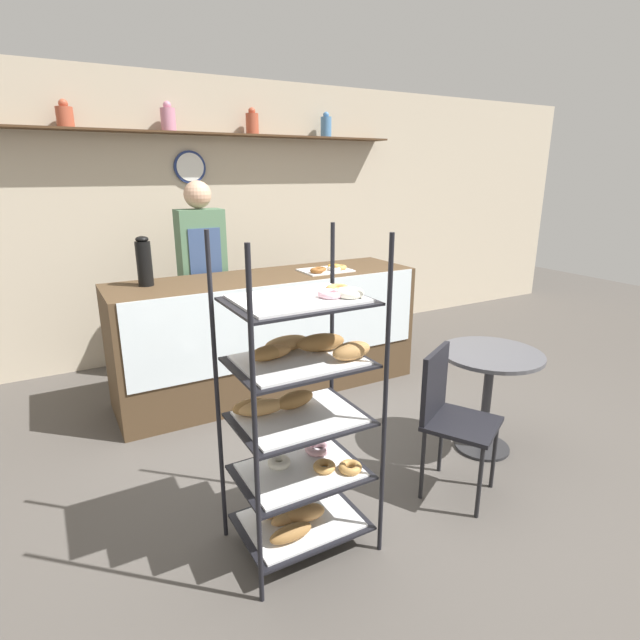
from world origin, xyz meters
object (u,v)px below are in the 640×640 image
Objects in this scene: cafe_table at (489,377)px; donut_tray_counter at (328,269)px; pastry_rack at (299,417)px; person_worker at (203,273)px; cafe_chair at (449,408)px; coffee_carafe at (144,262)px.

donut_tray_counter is at bearing 102.72° from cafe_table.
person_worker is (0.25, 2.32, 0.27)m from pastry_rack.
cafe_chair is 1.81m from donut_tray_counter.
pastry_rack reaches higher than cafe_chair.
coffee_carafe is 1.48m from donut_tray_counter.
pastry_rack is at bearing -123.96° from donut_tray_counter.
donut_tray_counter is at bearing 56.04° from pastry_rack.
person_worker is 2.50× the size of cafe_table.
cafe_table is 0.59m from cafe_chair.
cafe_table is 2.57m from coffee_carafe.
pastry_rack is 1.98m from coffee_carafe.
cafe_table is (1.50, 0.19, -0.18)m from pastry_rack.
cafe_chair is at bearing -56.86° from coffee_carafe.
coffee_carafe is (-1.25, 1.92, 0.66)m from cafe_chair.
person_worker is at bearing 83.95° from pastry_rack.
pastry_rack is 1.52m from cafe_table.
coffee_carafe reaches higher than cafe_table.
coffee_carafe is at bearing 94.26° from cafe_chair.
pastry_rack is 2.35m from person_worker.
coffee_carafe is at bearing 136.44° from cafe_table.
cafe_chair is (0.70, -2.34, -0.45)m from person_worker.
cafe_chair is (-0.55, -0.21, 0.00)m from cafe_table.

